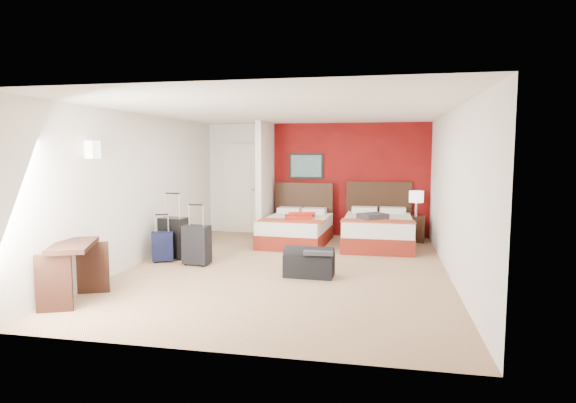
% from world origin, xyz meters
% --- Properties ---
extents(ground, '(6.50, 6.50, 0.00)m').
position_xyz_m(ground, '(0.00, 0.00, 0.00)').
color(ground, tan).
rests_on(ground, ground).
extents(room_walls, '(5.02, 6.52, 2.50)m').
position_xyz_m(room_walls, '(-1.40, 1.42, 1.26)').
color(room_walls, white).
rests_on(room_walls, ground).
extents(red_accent_panel, '(3.50, 0.04, 2.50)m').
position_xyz_m(red_accent_panel, '(0.75, 3.23, 1.25)').
color(red_accent_panel, maroon).
rests_on(red_accent_panel, ground).
extents(partition_wall, '(0.12, 1.20, 2.50)m').
position_xyz_m(partition_wall, '(-1.00, 2.61, 1.25)').
color(partition_wall, silver).
rests_on(partition_wall, ground).
extents(entry_door, '(0.82, 0.06, 2.05)m').
position_xyz_m(entry_door, '(-1.75, 3.20, 1.02)').
color(entry_door, silver).
rests_on(entry_door, ground).
extents(bed_left, '(1.35, 1.85, 0.53)m').
position_xyz_m(bed_left, '(-0.23, 2.08, 0.27)').
color(bed_left, white).
rests_on(bed_left, ground).
extents(bed_right, '(1.34, 1.91, 0.57)m').
position_xyz_m(bed_right, '(1.41, 2.15, 0.29)').
color(bed_right, white).
rests_on(bed_right, ground).
extents(red_suitcase_open, '(0.69, 0.84, 0.09)m').
position_xyz_m(red_suitcase_open, '(-0.13, 1.98, 0.58)').
color(red_suitcase_open, '#B71E0F').
rests_on(red_suitcase_open, bed_left).
extents(jacket_bundle, '(0.63, 0.61, 0.12)m').
position_xyz_m(jacket_bundle, '(1.31, 1.85, 0.63)').
color(jacket_bundle, '#39393E').
rests_on(jacket_bundle, bed_right).
extents(nightstand, '(0.42, 0.42, 0.53)m').
position_xyz_m(nightstand, '(2.18, 2.79, 0.27)').
color(nightstand, '#311A10').
rests_on(nightstand, ground).
extents(table_lamp, '(0.34, 0.34, 0.53)m').
position_xyz_m(table_lamp, '(2.18, 2.79, 0.80)').
color(table_lamp, white).
rests_on(table_lamp, nightstand).
extents(suitcase_black, '(0.51, 0.37, 0.69)m').
position_xyz_m(suitcase_black, '(-2.09, 0.32, 0.35)').
color(suitcase_black, black).
rests_on(suitcase_black, ground).
extents(suitcase_charcoal, '(0.45, 0.31, 0.63)m').
position_xyz_m(suitcase_charcoal, '(-1.51, -0.04, 0.31)').
color(suitcase_charcoal, black).
rests_on(suitcase_charcoal, ground).
extents(suitcase_navy, '(0.41, 0.34, 0.49)m').
position_xyz_m(suitcase_navy, '(-2.17, 0.05, 0.24)').
color(suitcase_navy, black).
rests_on(suitcase_navy, ground).
extents(duffel_bag, '(0.75, 0.42, 0.37)m').
position_xyz_m(duffel_bag, '(0.42, -0.39, 0.19)').
color(duffel_bag, black).
rests_on(duffel_bag, ground).
extents(jacket_draped, '(0.45, 0.39, 0.06)m').
position_xyz_m(jacket_draped, '(0.57, -0.44, 0.40)').
color(jacket_draped, '#333338').
rests_on(jacket_draped, duffel_bag).
extents(desk, '(0.76, 1.00, 0.75)m').
position_xyz_m(desk, '(-2.26, -2.17, 0.37)').
color(desk, black).
rests_on(desk, ground).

